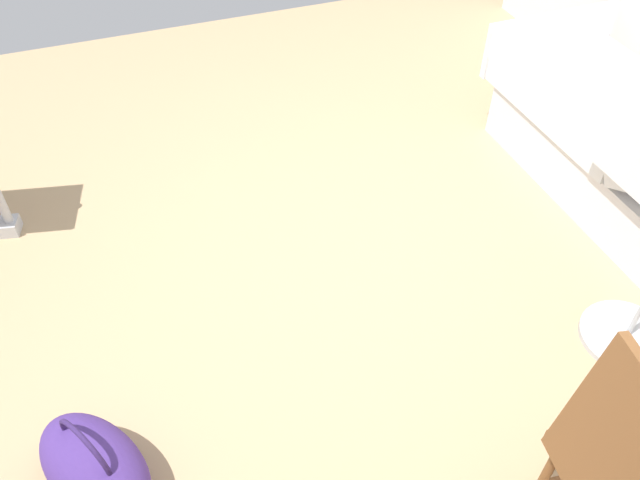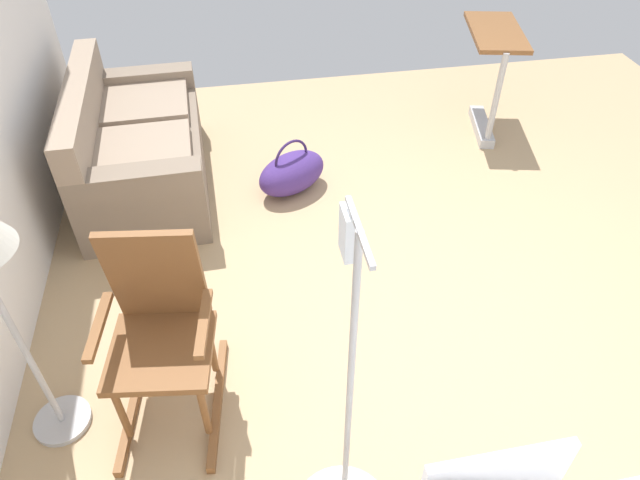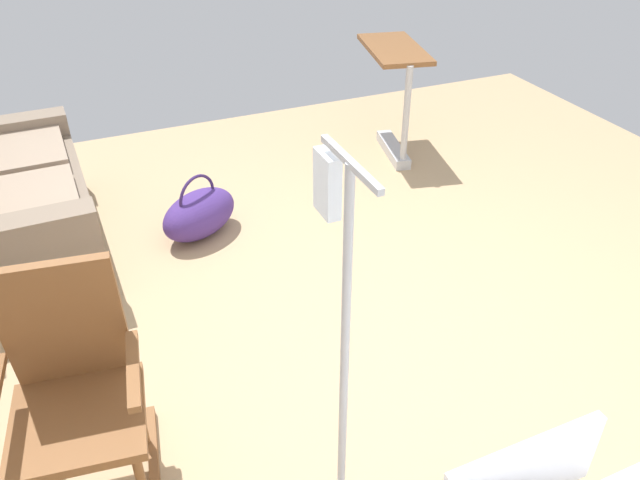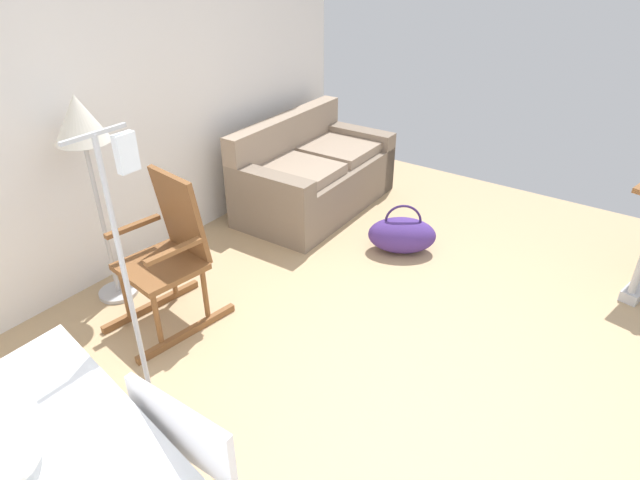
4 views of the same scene
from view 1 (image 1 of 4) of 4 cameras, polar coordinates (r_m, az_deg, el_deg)
ground_plane at (r=3.41m, az=2.06°, el=-3.13°), size 6.29×6.29×0.00m
duffel_bag at (r=2.77m, az=-19.45°, el=-18.44°), size 0.56×0.64×0.43m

